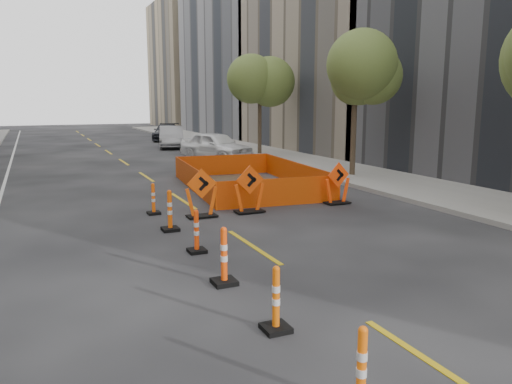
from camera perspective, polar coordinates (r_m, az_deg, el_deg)
name	(u,v)px	position (r m, az deg, el deg)	size (l,w,h in m)	color
ground_plane	(350,310)	(8.62, 10.69, -13.12)	(140.00, 140.00, 0.00)	black
sidewalk_right	(363,175)	(23.16, 12.13, 1.90)	(4.00, 90.00, 0.15)	gray
bld_right_c	(360,49)	(37.34, 11.78, 15.73)	(12.00, 16.00, 14.00)	gray
bld_right_d	(262,33)	(51.82, 0.73, 17.73)	(12.00, 18.00, 20.00)	gray
bld_right_e	(204,65)	(68.69, -5.94, 14.21)	(12.00, 14.00, 16.00)	tan
tree_r_b	(356,74)	(22.59, 11.31, 13.05)	(2.80, 2.80, 5.95)	#382B1E
tree_r_c	(260,82)	(31.29, 0.43, 12.46)	(2.80, 2.80, 5.95)	#382B1E
channelizer_1	(362,368)	(5.96, 11.97, -19.11)	(0.40, 0.40, 1.00)	#FB630A
channelizer_2	(276,299)	(7.60, 2.30, -12.07)	(0.40, 0.40, 1.02)	#E35D09
channelizer_3	(224,256)	(9.42, -3.68, -7.29)	(0.44, 0.44, 1.11)	#FF470A
channelizer_4	(196,231)	(11.41, -6.82, -4.46)	(0.39, 0.39, 1.00)	#F03E0A
channelizer_5	(170,210)	(13.38, -9.82, -2.09)	(0.44, 0.44, 1.10)	#DB4E09
channelizer_6	(153,199)	(15.44, -11.65, -0.76)	(0.38, 0.38, 0.96)	#E35009
chevron_sign_left	(202,193)	(14.75, -6.24, -0.13)	(0.97, 0.58, 1.46)	#E44A09
chevron_sign_center	(249,189)	(15.28, -0.76, 0.33)	(0.99, 0.59, 1.48)	#DA4209
chevron_sign_right	(338,183)	(16.81, 9.31, 1.00)	(0.94, 0.56, 1.41)	#FF400A
safety_fence	(247,176)	(19.77, -1.09, 1.82)	(4.33, 7.37, 0.92)	#FF600D
parked_car_near	(216,146)	(29.05, -4.60, 5.27)	(1.94, 4.82, 1.64)	white
parked_car_mid	(171,137)	(37.25, -9.65, 6.23)	(1.66, 4.76, 1.57)	#96969B
parked_car_far	(167,132)	(44.05, -10.19, 6.76)	(2.01, 4.95, 1.44)	black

